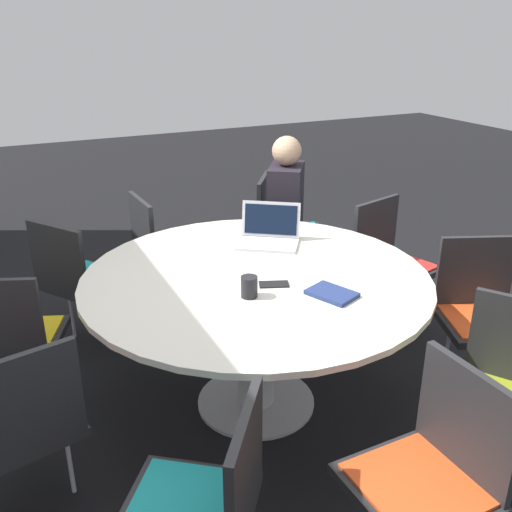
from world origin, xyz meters
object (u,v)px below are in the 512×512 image
chair_3 (10,334)px  coffee_cup (249,287)px  chair_7 (510,386)px  cell_phone (274,284)px  chair_8 (481,306)px  chair_1 (162,246)px  chair_2 (77,274)px  laptop (269,234)px  chair_5 (206,501)px  chair_4 (19,420)px  chair_9 (389,256)px  person_0 (288,208)px  chair_0 (280,223)px  spiral_notebook (332,294)px  chair_6 (433,466)px

chair_3 → coffee_cup: (-0.58, -1.01, 0.29)m
chair_7 → cell_phone: bearing=6.6°
chair_8 → cell_phone: 1.17m
chair_1 → chair_2: (-0.24, 0.60, 0.00)m
chair_2 → laptop: laptop is taller
chair_5 → chair_8: size_ratio=1.00×
chair_1 → chair_4: bearing=-36.9°
chair_9 → laptop: size_ratio=2.07×
chair_5 → chair_9: size_ratio=1.00×
chair_2 → cell_phone: (-1.10, -0.75, 0.25)m
chair_8 → person_0: size_ratio=0.71×
chair_1 → chair_5: 2.27m
chair_1 → chair_7: (-2.18, -0.83, 0.00)m
chair_7 → chair_0: bearing=-35.0°
chair_0 → coffee_cup: (-1.47, 0.94, 0.29)m
chair_2 → chair_9: 1.95m
chair_0 → chair_7: (-2.25, 0.11, 0.00)m
chair_8 → chair_7: bearing=75.5°
person_0 → chair_9: bearing=67.3°
chair_5 → chair_8: 1.90m
chair_0 → cell_phone: 1.63m
chair_5 → chair_8: bearing=-34.7°
chair_2 → coffee_cup: 1.34m
chair_8 → chair_9: bearing=-67.9°
chair_5 → chair_4: bearing=72.8°
chair_9 → person_0: bearing=-73.2°
chair_4 → cell_phone: chair_4 is taller
chair_3 → chair_7: (-1.36, -1.84, 0.00)m
person_0 → coffee_cup: person_0 is taller
chair_9 → chair_8: bearing=74.3°
cell_phone → chair_1: bearing=6.5°
laptop → spiral_notebook: 0.73m
chair_9 → coffee_cup: chair_9 is taller
chair_7 → chair_8: (0.59, -0.44, 0.00)m
laptop → coffee_cup: size_ratio=4.24×
spiral_notebook → chair_6: bearing=171.8°
chair_2 → chair_4: 1.36m
chair_6 → chair_3: bearing=36.9°
coffee_cup → chair_5: bearing=146.8°
chair_6 → coffee_cup: chair_6 is taller
chair_3 → coffee_cup: chair_3 is taller
chair_4 → laptop: size_ratio=2.07×
coffee_cup → person_0: bearing=-35.3°
chair_3 → chair_5: bearing=-49.2°
chair_8 → chair_9: 0.78m
chair_2 → chair_4: bearing=-52.3°
chair_2 → chair_6: (-2.16, -0.82, 0.00)m
chair_2 → chair_7: bearing=2.4°
chair_8 → cell_phone: size_ratio=5.52×
chair_9 → cell_phone: (-0.53, 1.12, 0.25)m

